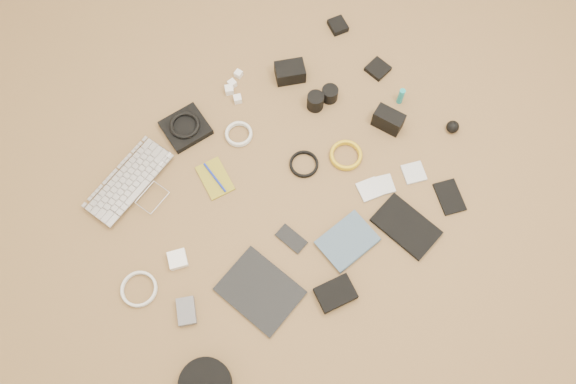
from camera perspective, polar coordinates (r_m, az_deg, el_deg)
laptop at (r=2.22m, az=-14.82°, el=0.29°), size 0.43×0.37×0.03m
headphone_pouch at (r=2.29m, az=-10.35°, el=6.43°), size 0.17×0.16×0.03m
headphones at (r=2.27m, az=-10.44°, el=6.69°), size 0.16×0.16×0.02m
charger_a at (r=2.36m, az=-5.99°, el=10.29°), size 0.04×0.04×0.03m
charger_b at (r=2.37m, az=-5.70°, el=10.90°), size 0.03×0.03×0.03m
charger_c at (r=2.40m, az=-5.06°, el=11.86°), size 0.04×0.04×0.03m
charger_d at (r=2.33m, az=-5.14°, el=9.39°), size 0.04×0.04×0.03m
dslr_camera at (r=2.37m, az=0.21°, el=12.08°), size 0.14×0.12×0.07m
lens_pouch at (r=2.54m, az=5.09°, el=16.49°), size 0.08×0.09×0.03m
notebook_olive at (r=2.19m, az=-7.42°, el=1.39°), size 0.12×0.16×0.01m
pen_blue at (r=2.18m, az=-7.45°, el=1.47°), size 0.01×0.15×0.01m
cable_white_a at (r=2.26m, az=-5.01°, el=5.81°), size 0.14×0.14×0.01m
lens_a at (r=2.29m, az=2.80°, el=9.18°), size 0.09×0.09×0.07m
lens_b at (r=2.32m, az=4.27°, el=9.91°), size 0.07×0.07×0.06m
card_reader at (r=2.43m, az=9.11°, el=12.25°), size 0.10×0.10×0.02m
power_brick at (r=2.10m, az=-11.14°, el=-6.73°), size 0.08×0.08×0.03m
cable_white_b at (r=2.11m, az=-14.86°, el=-9.53°), size 0.16×0.16×0.01m
cable_black at (r=2.20m, az=1.62°, el=2.80°), size 0.14×0.14×0.01m
cable_yellow at (r=2.22m, az=5.88°, el=3.66°), size 0.15×0.15×0.01m
flash at (r=2.27m, az=10.14°, el=7.21°), size 0.11×0.13×0.09m
lens_cleaner at (r=2.34m, az=11.39°, el=9.52°), size 0.03×0.03×0.08m
battery_charger at (r=2.05m, az=-10.28°, el=-11.83°), size 0.10×0.11×0.03m
tablet at (r=2.04m, az=-2.86°, el=-9.99°), size 0.28×0.32×0.01m
phone at (r=2.09m, az=0.34°, el=-4.77°), size 0.09×0.12×0.01m
filter_case_left at (r=2.18m, az=8.25°, el=0.25°), size 0.10×0.10×0.01m
filter_case_mid at (r=2.19m, az=9.66°, el=0.71°), size 0.10×0.10×0.01m
filter_case_right at (r=2.23m, az=12.65°, el=1.92°), size 0.10×0.10×0.01m
air_blower at (r=2.34m, az=16.39°, el=6.38°), size 0.07×0.07×0.05m
drive_case at (r=2.03m, az=4.85°, el=-10.22°), size 0.15×0.12×0.03m
paperback at (r=2.08m, az=7.43°, el=-6.52°), size 0.21×0.17×0.02m
notebook_black_a at (r=2.14m, az=11.91°, el=-3.43°), size 0.19×0.26×0.02m
notebook_black_b at (r=2.23m, az=16.09°, el=-0.48°), size 0.13×0.15×0.01m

